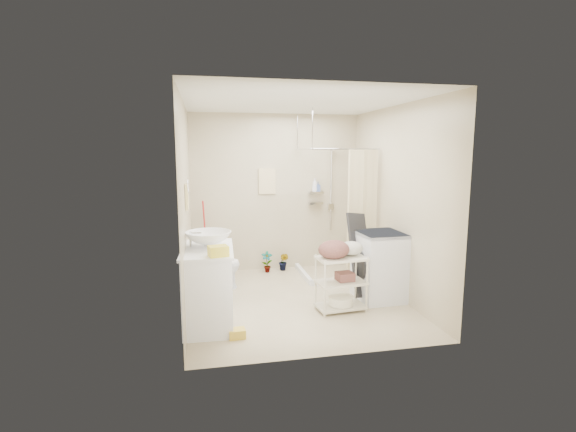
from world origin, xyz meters
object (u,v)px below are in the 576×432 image
vanity (208,286)px  laundry_rack (341,278)px  washing_machine (381,266)px  toilet (216,265)px

vanity → laundry_rack: 1.63m
washing_machine → laundry_rack: 0.74m
toilet → laundry_rack: laundry_rack is taller
vanity → toilet: vanity is taller
laundry_rack → washing_machine: bearing=19.0°
laundry_rack → vanity: bearing=177.9°
washing_machine → laundry_rack: washing_machine is taller
toilet → washing_machine: washing_machine is taller
toilet → vanity: bearing=171.6°
toilet → washing_machine: (2.18, -0.87, 0.11)m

